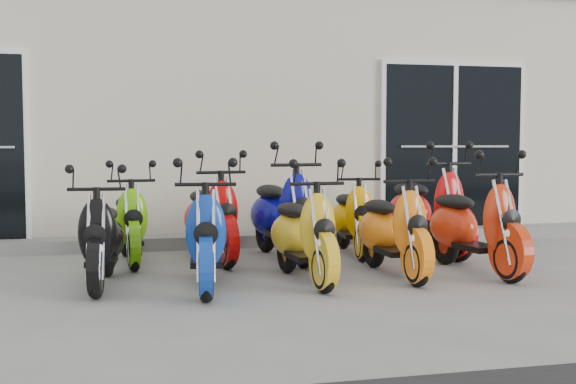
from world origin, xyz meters
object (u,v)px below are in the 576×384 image
at_px(scooter_front_blue, 206,223).
at_px(scooter_front_red, 475,211).
at_px(scooter_front_black, 101,225).
at_px(scooter_back_yellow, 352,207).
at_px(scooter_back_green, 129,211).
at_px(scooter_back_extra, 428,198).
at_px(scooter_front_orange_b, 393,216).
at_px(scooter_back_blue, 283,200).
at_px(scooter_back_red, 211,205).
at_px(scooter_front_orange_a, 303,220).

bearing_deg(scooter_front_blue, scooter_front_red, 10.28).
bearing_deg(scooter_front_black, scooter_back_yellow, 28.68).
xyz_separation_m(scooter_front_red, scooter_back_green, (-3.22, 1.33, -0.05)).
bearing_deg(scooter_front_red, scooter_front_black, 170.84).
xyz_separation_m(scooter_front_blue, scooter_back_extra, (2.66, 1.36, 0.07)).
bearing_deg(scooter_front_orange_b, scooter_back_blue, 121.73).
height_order(scooter_back_blue, scooter_back_extra, same).
bearing_deg(scooter_front_red, scooter_back_green, 150.66).
bearing_deg(scooter_front_blue, scooter_back_red, 87.76).
bearing_deg(scooter_back_yellow, scooter_back_extra, -3.51).
bearing_deg(scooter_back_blue, scooter_back_yellow, 1.35).
xyz_separation_m(scooter_front_blue, scooter_front_red, (2.60, 0.16, 0.03)).
relative_size(scooter_front_black, scooter_front_red, 0.91).
bearing_deg(scooter_front_blue, scooter_front_orange_a, 12.97).
height_order(scooter_front_blue, scooter_back_green, scooter_front_blue).
bearing_deg(scooter_back_blue, scooter_back_extra, -8.15).
bearing_deg(scooter_front_red, scooter_back_red, 145.04).
bearing_deg(scooter_back_green, scooter_front_black, -105.80).
bearing_deg(scooter_back_blue, scooter_front_black, -158.26).
relative_size(scooter_front_red, scooter_back_red, 1.01).
bearing_deg(scooter_back_blue, scooter_front_red, -44.90).
xyz_separation_m(scooter_front_red, scooter_back_red, (-2.37, 1.27, -0.00)).
bearing_deg(scooter_front_black, scooter_back_extra, 21.28).
distance_m(scooter_front_orange_a, scooter_back_yellow, 1.68).
bearing_deg(scooter_front_orange_a, scooter_front_orange_b, 0.32).
bearing_deg(scooter_front_orange_b, scooter_back_red, 139.18).
height_order(scooter_front_red, scooter_back_red, scooter_front_red).
bearing_deg(scooter_front_black, scooter_back_green, 82.64).
xyz_separation_m(scooter_back_green, scooter_back_yellow, (2.43, 0.01, -0.01)).
xyz_separation_m(scooter_front_orange_b, scooter_back_red, (-1.55, 1.25, 0.03)).
relative_size(scooter_front_orange_a, scooter_front_red, 0.94).
distance_m(scooter_front_black, scooter_back_green, 1.22).
height_order(scooter_back_red, scooter_back_blue, scooter_back_blue).
xyz_separation_m(scooter_back_blue, scooter_back_extra, (1.68, 0.00, 0.00)).
relative_size(scooter_back_blue, scooter_back_extra, 1.00).
relative_size(scooter_front_orange_b, scooter_back_yellow, 1.06).
relative_size(scooter_front_black, scooter_front_orange_a, 0.96).
xyz_separation_m(scooter_back_yellow, scooter_back_extra, (0.85, -0.14, 0.10)).
bearing_deg(scooter_back_green, scooter_front_blue, -71.30).
bearing_deg(scooter_back_red, scooter_back_extra, -10.20).
bearing_deg(scooter_back_red, scooter_front_orange_b, -47.70).
distance_m(scooter_front_red, scooter_back_extra, 1.21).
distance_m(scooter_back_blue, scooter_back_yellow, 0.85).
height_order(scooter_back_green, scooter_back_blue, scooter_back_blue).
height_order(scooter_front_orange_a, scooter_back_red, scooter_back_red).
bearing_deg(scooter_front_orange_a, scooter_back_yellow, 51.92).
distance_m(scooter_back_red, scooter_back_yellow, 1.59).
distance_m(scooter_front_orange_b, scooter_back_extra, 1.48).
bearing_deg(scooter_front_blue, scooter_front_black, 167.99).
relative_size(scooter_front_blue, scooter_back_yellow, 1.07).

